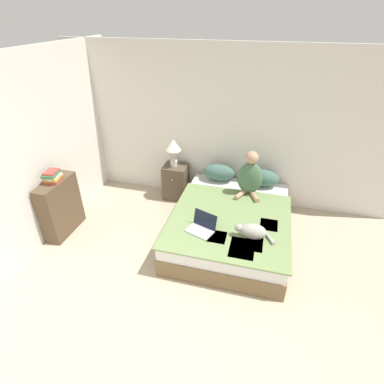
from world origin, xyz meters
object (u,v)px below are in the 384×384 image
at_px(bed, 231,224).
at_px(book_stack_top, 52,176).
at_px(pillow_far, 262,178).
at_px(pillow_near, 219,172).
at_px(laptop_open, 202,227).
at_px(person_sitting, 250,176).
at_px(table_lamp, 173,147).
at_px(cat_tabby, 252,231).
at_px(nightstand, 176,182).
at_px(bookshelf, 61,207).

xyz_separation_m(bed, book_stack_top, (-2.45, -0.51, 0.73)).
xyz_separation_m(bed, pillow_far, (0.36, 0.87, 0.37)).
distance_m(pillow_near, laptop_open, 1.40).
bearing_deg(book_stack_top, laptop_open, -0.25).
height_order(person_sitting, laptop_open, person_sitting).
xyz_separation_m(person_sitting, book_stack_top, (-2.63, -1.08, 0.20)).
bearing_deg(book_stack_top, pillow_near, 33.48).
height_order(table_lamp, book_stack_top, table_lamp).
relative_size(bed, pillow_far, 3.91).
distance_m(bed, book_stack_top, 2.61).
relative_size(pillow_near, book_stack_top, 2.01).
xyz_separation_m(cat_tabby, book_stack_top, (-2.78, -0.01, 0.40)).
height_order(pillow_far, cat_tabby, pillow_far).
height_order(bed, pillow_far, pillow_far).
bearing_deg(person_sitting, book_stack_top, -157.61).
relative_size(nightstand, book_stack_top, 2.35).
distance_m(pillow_near, person_sitting, 0.63).
height_order(cat_tabby, book_stack_top, book_stack_top).
bearing_deg(table_lamp, laptop_open, -59.21).
distance_m(nightstand, table_lamp, 0.66).
bearing_deg(pillow_near, book_stack_top, -146.52).
height_order(pillow_near, table_lamp, table_lamp).
xyz_separation_m(person_sitting, nightstand, (-1.29, 0.29, -0.44)).
xyz_separation_m(pillow_far, cat_tabby, (-0.03, -1.37, -0.04)).
xyz_separation_m(pillow_near, nightstand, (-0.76, -0.02, -0.28)).
bearing_deg(table_lamp, person_sitting, -12.22).
relative_size(pillow_far, person_sitting, 0.76).
bearing_deg(bed, person_sitting, 73.07).
bearing_deg(bed, pillow_far, 67.70).
bearing_deg(bed, table_lamp, 143.21).
height_order(nightstand, table_lamp, table_lamp).
bearing_deg(person_sitting, laptop_open, -114.29).
bearing_deg(bookshelf, person_sitting, 22.33).
height_order(cat_tabby, bookshelf, bookshelf).
xyz_separation_m(bed, table_lamp, (-1.14, 0.85, 0.75)).
bearing_deg(person_sitting, pillow_near, 150.22).
bearing_deg(bed, bookshelf, -168.23).
relative_size(laptop_open, table_lamp, 0.85).
relative_size(bed, pillow_near, 3.91).
bearing_deg(pillow_near, person_sitting, -29.78).
relative_size(table_lamp, bookshelf, 0.55).
distance_m(pillow_far, cat_tabby, 1.37).
xyz_separation_m(nightstand, bookshelf, (-1.34, -1.37, 0.12)).
relative_size(bed, nightstand, 3.33).
height_order(pillow_far, nightstand, pillow_far).
bearing_deg(bed, pillow_near, 112.35).
xyz_separation_m(cat_tabby, bookshelf, (-2.78, -0.01, -0.12)).
height_order(cat_tabby, laptop_open, laptop_open).
xyz_separation_m(pillow_far, nightstand, (-1.47, -0.02, -0.28)).
xyz_separation_m(cat_tabby, nightstand, (-1.44, 1.35, -0.24)).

